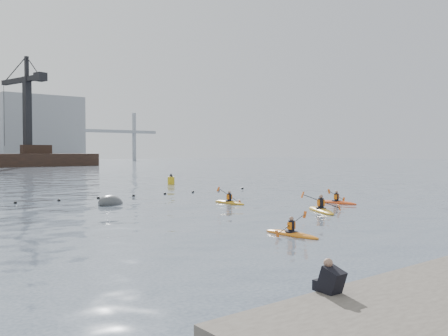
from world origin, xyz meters
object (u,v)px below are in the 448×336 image
(kayaker_1, at_px, (321,210))
(mooring_buoy, at_px, (111,204))
(nav_buoy, at_px, (171,180))
(kayaker_4, at_px, (336,202))
(kayaker_0, at_px, (291,233))
(kayaker_3, at_px, (229,202))

(kayaker_1, bearing_deg, mooring_buoy, 153.92)
(nav_buoy, bearing_deg, kayaker_4, -92.54)
(kayaker_4, distance_m, nav_buoy, 23.94)
(kayaker_0, height_order, mooring_buoy, kayaker_0)
(nav_buoy, bearing_deg, kayaker_3, -110.11)
(mooring_buoy, distance_m, nav_buoy, 20.15)
(kayaker_1, relative_size, mooring_buoy, 1.44)
(mooring_buoy, bearing_deg, kayaker_1, -54.51)
(kayaker_0, height_order, kayaker_1, kayaker_1)
(kayaker_0, relative_size, mooring_buoy, 1.19)
(kayaker_0, relative_size, nav_buoy, 2.11)
(kayaker_0, distance_m, kayaker_3, 12.99)
(kayaker_0, height_order, nav_buoy, nav_buoy)
(kayaker_1, distance_m, mooring_buoy, 14.35)
(kayaker_1, height_order, mooring_buoy, kayaker_1)
(kayaker_1, relative_size, nav_buoy, 2.56)
(mooring_buoy, bearing_deg, kayaker_0, -86.56)
(mooring_buoy, xyz_separation_m, nav_buoy, (13.86, 14.62, 0.42))
(kayaker_4, bearing_deg, nav_buoy, -100.85)
(nav_buoy, bearing_deg, kayaker_0, -112.61)
(kayaker_0, bearing_deg, mooring_buoy, 89.02)
(kayaker_3, distance_m, nav_buoy, 20.56)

